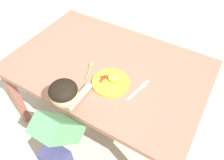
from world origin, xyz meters
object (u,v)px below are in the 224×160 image
Objects in this scene: plate at (111,82)px; spoon at (90,67)px; person at (61,140)px; fork at (138,90)px.

plate reaches higher than spoon.
plate is 0.27× the size of person.
spoon is (-0.40, 0.01, 0.00)m from fork.
person is at bearing -102.59° from plate.
spoon is at bearing 101.67° from person.
person is at bearing 161.42° from fork.
fork is 0.24× the size of person.
fork is at bearing -111.78° from spoon.
fork is 0.40m from spoon.
fork is at bearing 11.64° from plate.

